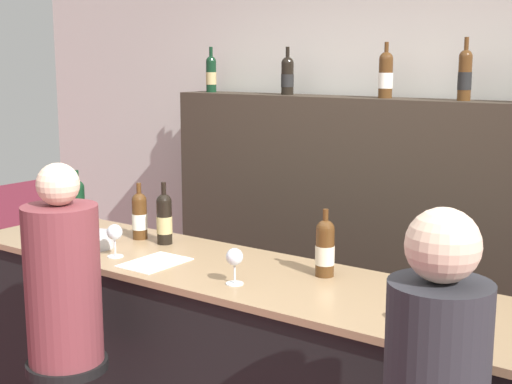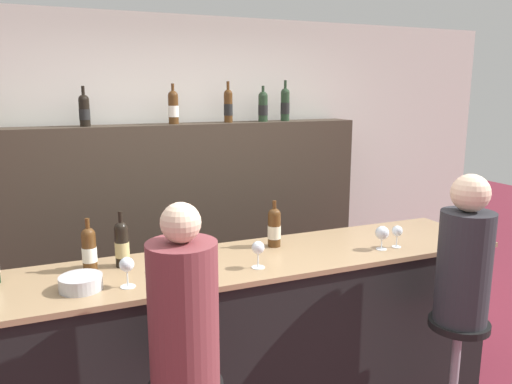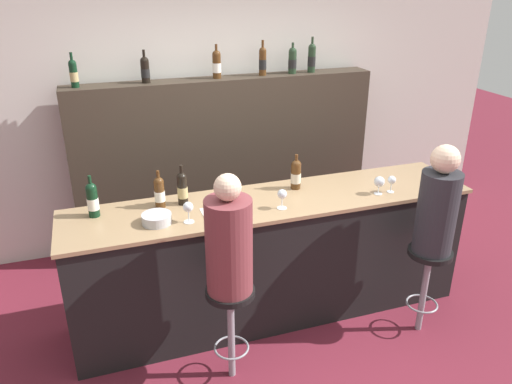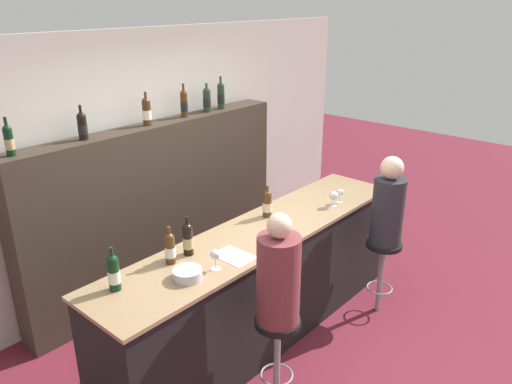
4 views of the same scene
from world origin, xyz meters
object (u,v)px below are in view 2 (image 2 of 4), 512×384
wine_bottle_backbar_5 (285,104)px  metal_bowl (81,283)px  wine_glass_3 (397,232)px  wine_glass_1 (258,249)px  wine_bottle_backbar_2 (173,107)px  wine_glass_2 (382,233)px  guest_seated_left (183,308)px  wine_bottle_counter_1 (89,249)px  wine_bottle_backbar_1 (84,110)px  wine_glass_0 (127,266)px  wine_bottle_backbar_3 (228,106)px  guest_seated_right (465,257)px  bar_stool_right (457,349)px  wine_bottle_backbar_4 (263,106)px  wine_bottle_counter_2 (122,244)px  wine_bottle_counter_3 (274,227)px

wine_bottle_backbar_5 → metal_bowl: bearing=-141.2°
wine_glass_3 → wine_glass_1: bearing=180.0°
metal_bowl → wine_bottle_backbar_2: bearing=60.1°
wine_glass_2 → guest_seated_left: guest_seated_left is taller
wine_bottle_counter_1 → metal_bowl: (-0.06, -0.26, -0.09)m
wine_bottle_counter_1 → wine_bottle_backbar_1: (0.11, 1.20, 0.69)m
wine_bottle_backbar_1 → wine_glass_1: size_ratio=1.94×
wine_glass_3 → wine_glass_0: bearing=180.0°
wine_bottle_backbar_3 → wine_glass_0: 2.00m
metal_bowl → guest_seated_right: size_ratio=0.25×
guest_seated_left → wine_glass_3: bearing=16.7°
wine_glass_3 → bar_stool_right: wine_glass_3 is taller
wine_bottle_backbar_2 → wine_bottle_backbar_4: 0.77m
wine_bottle_backbar_4 → wine_glass_2: wine_bottle_backbar_4 is taller
wine_glass_0 → metal_bowl: size_ratio=0.74×
wine_bottle_backbar_2 → guest_seated_right: (1.12, -1.96, -0.76)m
wine_glass_0 → metal_bowl: bearing=165.4°
wine_bottle_counter_2 → wine_bottle_counter_3: wine_bottle_counter_2 is taller
wine_bottle_backbar_3 → wine_bottle_backbar_4: size_ratio=1.12×
wine_bottle_backbar_4 → wine_bottle_counter_2: bearing=-138.7°
metal_bowl → wine_glass_1: bearing=-3.5°
wine_bottle_backbar_5 → wine_glass_1: wine_bottle_backbar_5 is taller
wine_bottle_backbar_1 → bar_stool_right: 2.95m
wine_bottle_counter_3 → wine_bottle_backbar_5: size_ratio=0.85×
wine_glass_2 → guest_seated_left: bearing=-161.9°
wine_bottle_backbar_3 → wine_glass_1: wine_bottle_backbar_3 is taller
wine_glass_2 → guest_seated_left: size_ratio=0.18×
metal_bowl → wine_bottle_counter_1: bearing=75.9°
guest_seated_right → wine_bottle_backbar_1: bearing=132.4°
wine_glass_1 → wine_glass_3: (0.93, 0.00, -0.01)m
metal_bowl → wine_bottle_backbar_1: bearing=83.2°
wine_bottle_backbar_3 → guest_seated_right: 2.21m
wine_bottle_backbar_1 → wine_glass_3: bearing=-42.1°
wine_bottle_backbar_2 → metal_bowl: size_ratio=1.50×
wine_glass_0 → wine_glass_1: bearing=0.0°
wine_bottle_counter_1 → guest_seated_right: size_ratio=0.35×
wine_glass_0 → wine_glass_3: bearing=0.0°
wine_bottle_counter_2 → wine_bottle_backbar_3: wine_bottle_backbar_3 is taller
wine_bottle_backbar_4 → metal_bowl: 2.31m
wine_bottle_backbar_4 → wine_glass_1: bearing=-114.5°
guest_seated_right → wine_bottle_counter_2: bearing=156.3°
wine_glass_3 → bar_stool_right: (0.11, -0.44, -0.59)m
wine_bottle_counter_1 → wine_glass_0: 0.35m
wine_bottle_backbar_4 → wine_glass_2: size_ratio=2.02×
metal_bowl → guest_seated_right: (1.96, -0.50, 0.03)m
wine_bottle_counter_1 → wine_glass_0: (0.15, -0.31, -0.01)m
wine_bottle_backbar_4 → wine_bottle_backbar_5: 0.21m
wine_glass_0 → wine_glass_2: bearing=0.0°
wine_bottle_backbar_2 → guest_seated_right: size_ratio=0.37×
wine_bottle_backbar_1 → guest_seated_right: 2.75m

